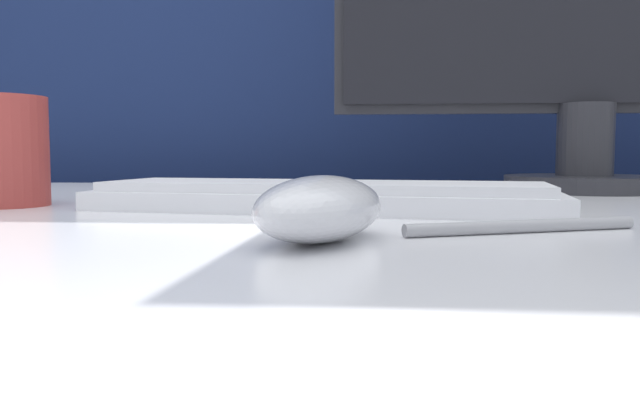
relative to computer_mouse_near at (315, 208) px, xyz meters
name	(u,v)px	position (x,y,z in m)	size (l,w,h in m)	color
partition_panel	(367,239)	(0.03, 0.79, -0.13)	(5.00, 0.03, 1.26)	navy
computer_mouse_near	(315,208)	(0.00, 0.00, 0.00)	(0.09, 0.13, 0.04)	silver
keyboard	(318,196)	(-0.01, 0.19, -0.01)	(0.41, 0.18, 0.02)	white
pen	(518,226)	(0.12, 0.04, -0.01)	(0.15, 0.06, 0.01)	#99999E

